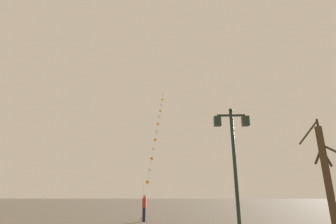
# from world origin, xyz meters

# --- Properties ---
(ground_plane) EXTENTS (160.00, 160.00, 0.00)m
(ground_plane) POSITION_xyz_m (0.00, 20.00, 0.00)
(ground_plane) COLOR #756B5B
(twin_lantern_lamp_post) EXTENTS (1.45, 0.28, 5.21)m
(twin_lantern_lamp_post) POSITION_xyz_m (1.90, 9.97, 3.59)
(twin_lantern_lamp_post) COLOR #1E2D23
(twin_lantern_lamp_post) RESTS_ON ground_plane
(kite_train) EXTENTS (1.17, 12.48, 14.44)m
(kite_train) POSITION_xyz_m (-2.31, 25.30, 7.59)
(kite_train) COLOR brown
(kite_train) RESTS_ON ground_plane
(kite_flyer) EXTENTS (0.25, 0.61, 1.71)m
(kite_flyer) POSITION_xyz_m (-2.50, 17.81, 0.90)
(kite_flyer) COLOR #1E1E2D
(kite_flyer) RESTS_ON ground_plane
(bare_tree) EXTENTS (1.53, 1.77, 5.09)m
(bare_tree) POSITION_xyz_m (6.15, 11.22, 2.55)
(bare_tree) COLOR #423323
(bare_tree) RESTS_ON ground_plane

